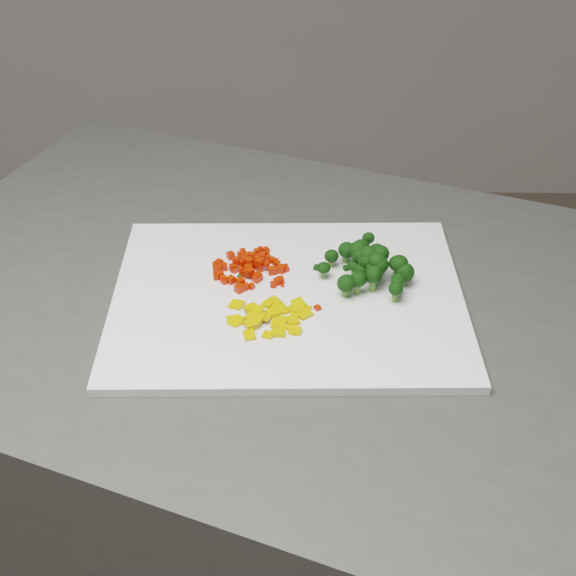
{
  "coord_description": "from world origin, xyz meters",
  "views": [
    {
      "loc": [
        0.42,
        -0.68,
        1.5
      ],
      "look_at": [
        0.4,
        0.11,
        0.92
      ],
      "focal_mm": 50.0,
      "sensor_mm": 36.0,
      "label": 1
    }
  ],
  "objects_px": {
    "carrot_pile": "(250,262)",
    "pepper_pile": "(260,314)",
    "cutting_board": "(288,298)",
    "broccoli_pile": "(368,261)",
    "counter_block": "(274,517)"
  },
  "relations": [
    {
      "from": "broccoli_pile",
      "to": "carrot_pile",
      "type": "bearing_deg",
      "value": 174.43
    },
    {
      "from": "cutting_board",
      "to": "carrot_pile",
      "type": "relative_size",
      "value": 4.5
    },
    {
      "from": "pepper_pile",
      "to": "carrot_pile",
      "type": "bearing_deg",
      "value": 99.91
    },
    {
      "from": "counter_block",
      "to": "cutting_board",
      "type": "distance_m",
      "value": 0.46
    },
    {
      "from": "counter_block",
      "to": "carrot_pile",
      "type": "relative_size",
      "value": 10.49
    },
    {
      "from": "cutting_board",
      "to": "pepper_pile",
      "type": "relative_size",
      "value": 3.88
    },
    {
      "from": "cutting_board",
      "to": "carrot_pile",
      "type": "xyz_separation_m",
      "value": [
        -0.05,
        0.05,
        0.02
      ]
    },
    {
      "from": "cutting_board",
      "to": "carrot_pile",
      "type": "height_order",
      "value": "carrot_pile"
    },
    {
      "from": "counter_block",
      "to": "cutting_board",
      "type": "bearing_deg",
      "value": -48.71
    },
    {
      "from": "pepper_pile",
      "to": "broccoli_pile",
      "type": "distance_m",
      "value": 0.16
    },
    {
      "from": "carrot_pile",
      "to": "pepper_pile",
      "type": "xyz_separation_m",
      "value": [
        0.02,
        -0.1,
        -0.01
      ]
    },
    {
      "from": "carrot_pile",
      "to": "pepper_pile",
      "type": "relative_size",
      "value": 0.86
    },
    {
      "from": "counter_block",
      "to": "broccoli_pile",
      "type": "height_order",
      "value": "broccoli_pile"
    },
    {
      "from": "carrot_pile",
      "to": "broccoli_pile",
      "type": "relative_size",
      "value": 0.83
    },
    {
      "from": "pepper_pile",
      "to": "broccoli_pile",
      "type": "xyz_separation_m",
      "value": [
        0.13,
        0.09,
        0.02
      ]
    }
  ]
}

